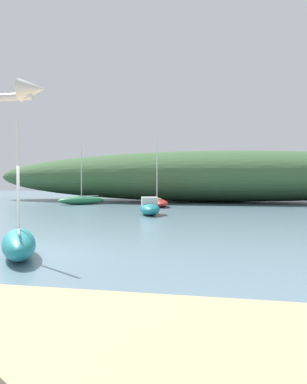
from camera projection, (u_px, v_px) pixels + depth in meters
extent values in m
plane|color=slate|center=(16.00, 255.00, 10.80)|extent=(120.00, 120.00, 0.00)
ellipsoid|color=#3D6038|center=(210.00, 176.00, 37.69)|extent=(45.14, 10.82, 4.99)
cone|color=silver|center=(33.00, 90.00, 3.55)|extent=(0.25, 0.21, 0.21)
ellipsoid|color=teal|center=(150.00, 209.00, 23.20)|extent=(2.04, 3.44, 0.72)
cube|color=silver|center=(149.00, 202.00, 23.51)|extent=(1.23, 1.35, 0.60)
ellipsoid|color=#287A4C|center=(82.00, 200.00, 33.19)|extent=(4.08, 3.64, 0.69)
cylinder|color=silver|center=(81.00, 172.00, 33.12)|extent=(0.08, 0.08, 4.68)
cylinder|color=silver|center=(88.00, 196.00, 33.46)|extent=(1.49, 1.20, 0.06)
ellipsoid|color=teal|center=(19.00, 244.00, 10.33)|extent=(2.32, 3.02, 0.77)
cylinder|color=silver|center=(18.00, 180.00, 10.28)|extent=(0.08, 0.08, 3.14)
cylinder|color=silver|center=(19.00, 231.00, 9.89)|extent=(0.76, 1.19, 0.06)
ellipsoid|color=#B72D28|center=(157.00, 203.00, 30.53)|extent=(3.04, 4.59, 0.63)
cylinder|color=silver|center=(157.00, 170.00, 30.45)|extent=(0.08, 0.08, 4.92)
cylinder|color=silver|center=(159.00, 198.00, 29.88)|extent=(0.79, 1.83, 0.06)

